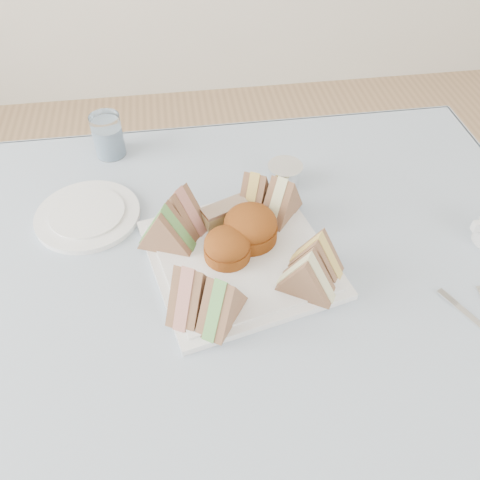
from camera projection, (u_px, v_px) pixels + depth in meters
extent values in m
plane|color=#9E7751|center=(263.00, 477.00, 1.32)|extent=(4.00, 4.00, 0.00)
cube|color=brown|center=(268.00, 413.00, 1.06)|extent=(0.90, 0.90, 0.74)
cube|color=silver|center=(278.00, 305.00, 0.79)|extent=(1.02, 1.02, 0.01)
cube|color=white|center=(240.00, 258.00, 0.85)|extent=(0.34, 0.34, 0.01)
cylinder|color=brown|center=(227.00, 246.00, 0.82)|extent=(0.09, 0.09, 0.05)
cylinder|color=brown|center=(250.00, 226.00, 0.85)|extent=(0.12, 0.12, 0.06)
cube|color=tan|center=(225.00, 214.00, 0.89)|extent=(0.09, 0.06, 0.04)
cylinder|color=white|center=(88.00, 215.00, 0.92)|extent=(0.25, 0.25, 0.01)
cylinder|color=white|center=(108.00, 136.00, 1.03)|extent=(0.08, 0.08, 0.09)
cylinder|color=silver|center=(285.00, 175.00, 0.98)|extent=(0.09, 0.09, 0.04)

